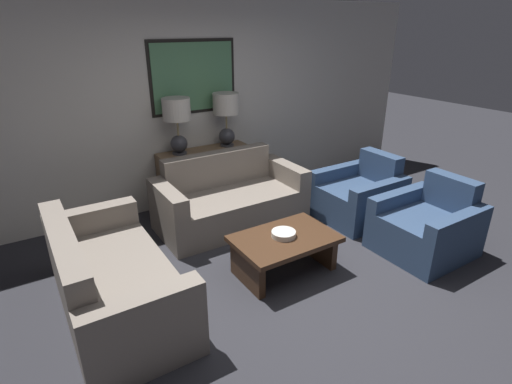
% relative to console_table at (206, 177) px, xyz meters
% --- Properties ---
extents(ground_plane, '(20.00, 20.00, 0.00)m').
position_rel_console_table_xyz_m(ground_plane, '(0.00, -2.26, -0.39)').
color(ground_plane, '#28282D').
extents(back_wall, '(7.52, 0.12, 2.65)m').
position_rel_console_table_xyz_m(back_wall, '(0.00, 0.26, 0.94)').
color(back_wall, beige).
rests_on(back_wall, ground_plane).
extents(console_table, '(1.25, 0.37, 0.79)m').
position_rel_console_table_xyz_m(console_table, '(0.00, 0.00, 0.00)').
color(console_table, brown).
rests_on(console_table, ground_plane).
extents(table_lamp_left, '(0.35, 0.35, 0.71)m').
position_rel_console_table_xyz_m(table_lamp_left, '(-0.35, -0.00, 0.85)').
color(table_lamp_left, '#333338').
rests_on(table_lamp_left, console_table).
extents(table_lamp_right, '(0.35, 0.35, 0.71)m').
position_rel_console_table_xyz_m(table_lamp_right, '(0.35, -0.00, 0.85)').
color(table_lamp_right, '#333338').
rests_on(table_lamp_right, console_table).
extents(couch_by_back_wall, '(1.80, 0.87, 0.85)m').
position_rel_console_table_xyz_m(couch_by_back_wall, '(0.00, -0.67, -0.10)').
color(couch_by_back_wall, slate).
rests_on(couch_by_back_wall, ground_plane).
extents(couch_by_side, '(0.87, 1.80, 0.85)m').
position_rel_console_table_xyz_m(couch_by_side, '(-1.67, -1.62, -0.10)').
color(couch_by_side, slate).
rests_on(couch_by_side, ground_plane).
extents(coffee_table, '(1.00, 0.67, 0.40)m').
position_rel_console_table_xyz_m(coffee_table, '(-0.06, -1.91, -0.11)').
color(coffee_table, '#3D2616').
rests_on(coffee_table, ground_plane).
extents(decorative_bowl, '(0.24, 0.24, 0.05)m').
position_rel_console_table_xyz_m(decorative_bowl, '(-0.07, -1.90, 0.03)').
color(decorative_bowl, beige).
rests_on(decorative_bowl, coffee_table).
extents(armchair_near_back_wall, '(0.93, 0.86, 0.81)m').
position_rel_console_table_xyz_m(armchair_near_back_wall, '(1.49, -1.41, -0.11)').
color(armchair_near_back_wall, navy).
rests_on(armchair_near_back_wall, ground_plane).
extents(armchair_near_camera, '(0.93, 0.86, 0.81)m').
position_rel_console_table_xyz_m(armchair_near_camera, '(1.49, -2.41, -0.11)').
color(armchair_near_camera, navy).
rests_on(armchair_near_camera, ground_plane).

